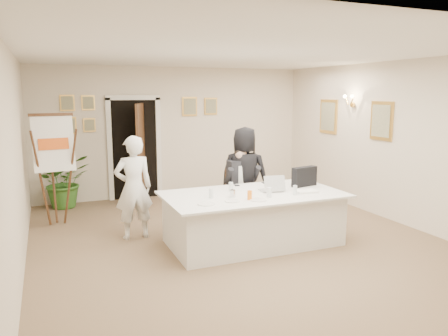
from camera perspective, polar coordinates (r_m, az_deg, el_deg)
floor at (r=6.77m, az=2.01°, el=-9.62°), size 7.00×7.00×0.00m
ceiling at (r=6.41m, az=2.16°, el=14.72°), size 6.00×7.00×0.02m
wall_back at (r=9.72m, az=-6.48°, el=4.73°), size 6.00×0.10×2.80m
wall_front at (r=3.61m, az=25.73°, el=-4.82°), size 6.00×0.10×2.80m
wall_left at (r=5.89m, az=-25.58°, el=0.53°), size 0.10×7.00×2.80m
wall_right at (r=8.14m, az=21.73°, el=3.12°), size 0.10×7.00×2.80m
doorway at (r=9.38m, az=-11.33°, el=2.22°), size 1.14×0.86×2.20m
pictures_back_wall at (r=9.47m, az=-11.18°, el=7.20°), size 3.40×0.06×0.80m
pictures_right_wall at (r=8.99m, az=16.42°, el=6.22°), size 0.06×2.20×0.80m
wall_sconce at (r=8.94m, az=16.17°, el=8.46°), size 0.20×0.30×0.24m
conference_table at (r=6.61m, az=3.81°, el=-6.54°), size 2.65×1.42×0.78m
seated_man at (r=7.47m, az=2.29°, el=-2.35°), size 0.70×0.73×1.36m
flip_chart at (r=7.90m, az=-21.24°, el=-0.94°), size 0.67×0.45×1.88m
standing_man at (r=6.87m, az=-11.73°, el=-2.54°), size 0.61×0.41×1.61m
standing_woman at (r=7.54m, az=2.70°, el=-0.96°), size 0.98×0.89×1.68m
potted_palm at (r=9.18m, az=-20.12°, el=-1.60°), size 1.11×1.01×1.06m
laptop at (r=6.67m, az=6.15°, el=-1.82°), size 0.37×0.39×0.28m
laptop_bag at (r=7.07m, az=10.44°, el=-1.11°), size 0.46×0.21×0.31m
paper_stack at (r=6.68m, az=10.66°, el=-2.99°), size 0.34×0.25×0.03m
plate_left at (r=5.86m, az=-2.33°, el=-4.70°), size 0.26×0.26×0.01m
plate_mid at (r=6.01m, az=1.07°, el=-4.33°), size 0.25×0.25×0.01m
plate_near at (r=6.09m, az=4.48°, el=-4.17°), size 0.25×0.25×0.01m
glass_a at (r=6.20m, az=-1.70°, el=-3.31°), size 0.07×0.07×0.14m
glass_b at (r=6.28m, az=5.92°, el=-3.19°), size 0.08×0.08×0.14m
glass_c at (r=6.47m, az=9.27°, el=-2.86°), size 0.07×0.07×0.14m
glass_d at (r=6.61m, az=0.91°, el=-2.47°), size 0.08×0.08×0.14m
oj_glass at (r=6.10m, az=3.37°, el=-3.57°), size 0.08×0.08×0.13m
steel_jug at (r=6.23m, az=1.12°, el=-3.38°), size 0.11×0.11×0.11m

